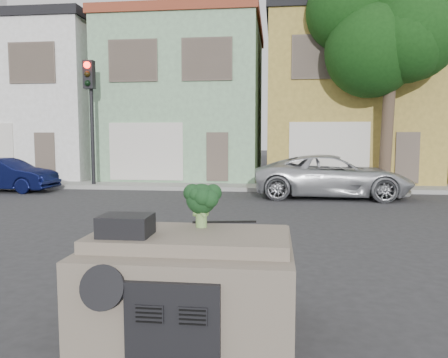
% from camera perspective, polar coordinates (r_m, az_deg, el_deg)
% --- Properties ---
extents(ground_plane, '(120.00, 120.00, 0.00)m').
position_cam_1_polar(ground_plane, '(7.63, 0.24, -10.13)').
color(ground_plane, '#303033').
rests_on(ground_plane, ground).
extents(sidewalk, '(40.00, 3.00, 0.15)m').
position_cam_1_polar(sidewalk, '(17.93, 4.02, -0.85)').
color(sidewalk, gray).
rests_on(sidewalk, ground).
extents(townhouse_white, '(7.20, 8.20, 7.55)m').
position_cam_1_polar(townhouse_white, '(24.86, -22.01, 9.08)').
color(townhouse_white, white).
rests_on(townhouse_white, ground).
extents(townhouse_mint, '(7.20, 8.20, 7.55)m').
position_cam_1_polar(townhouse_mint, '(22.30, -4.57, 9.92)').
color(townhouse_mint, '#81AB83').
rests_on(townhouse_mint, ground).
extents(townhouse_tan, '(7.20, 8.20, 7.55)m').
position_cam_1_polar(townhouse_tan, '(22.10, 15.16, 9.78)').
color(townhouse_tan, '#A88E3E').
rests_on(townhouse_tan, ground).
extents(navy_sedan, '(3.86, 1.50, 1.25)m').
position_cam_1_polar(navy_sedan, '(18.49, -26.54, -1.46)').
color(navy_sedan, '#090E34').
rests_on(navy_sedan, ground).
extents(silver_pickup, '(5.29, 2.54, 1.45)m').
position_cam_1_polar(silver_pickup, '(15.36, 13.88, -2.35)').
color(silver_pickup, '#B9BBC1').
rests_on(silver_pickup, ground).
extents(traffic_signal, '(0.40, 0.40, 5.10)m').
position_cam_1_polar(traffic_signal, '(18.34, -16.97, 6.82)').
color(traffic_signal, black).
rests_on(traffic_signal, ground).
extents(tree_near, '(4.40, 4.00, 8.50)m').
position_cam_1_polar(tree_near, '(17.74, 20.75, 12.26)').
color(tree_near, '#12360F').
rests_on(tree_near, ground).
extents(car_dashboard, '(2.00, 1.80, 1.12)m').
position_cam_1_polar(car_dashboard, '(4.63, -4.05, -13.38)').
color(car_dashboard, '#736758').
rests_on(car_dashboard, ground).
extents(instrument_hump, '(0.48, 0.38, 0.20)m').
position_cam_1_polar(instrument_hump, '(4.28, -12.69, -5.93)').
color(instrument_hump, black).
rests_on(instrument_hump, car_dashboard).
extents(wiper_arm, '(0.69, 0.15, 0.02)m').
position_cam_1_polar(wiper_arm, '(4.81, 0.05, -5.62)').
color(wiper_arm, black).
rests_on(wiper_arm, car_dashboard).
extents(broccoli, '(0.45, 0.45, 0.47)m').
position_cam_1_polar(broccoli, '(4.55, -2.99, -3.40)').
color(broccoli, black).
rests_on(broccoli, car_dashboard).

